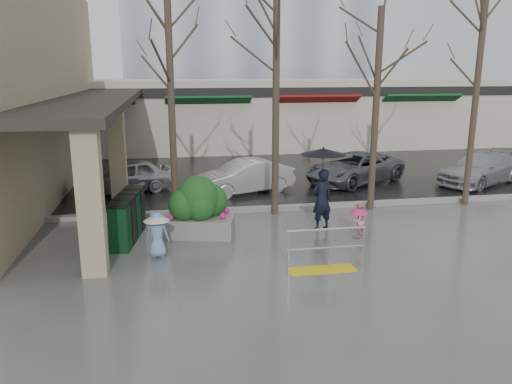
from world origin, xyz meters
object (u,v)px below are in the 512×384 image
object	(u,v)px
woman	(322,182)
car_d	(481,169)
news_boxes	(128,217)
car_c	(355,168)
handrail	(325,255)
planter	(198,207)
tree_mideast	(379,61)
child_blue	(157,230)
car_a	(124,176)
tree_midwest	(276,48)
child_pink	(358,218)
tree_west	(169,52)
car_b	(244,177)
tree_east	(481,44)

from	to	relation	value
woman	car_d	xyz separation A→B (m)	(8.28, 4.75, -0.81)
news_boxes	car_c	world-z (taller)	news_boxes
handrail	planter	xyz separation A→B (m)	(-2.74, 3.05, 0.45)
tree_mideast	planter	world-z (taller)	tree_mideast
child_blue	car_d	distance (m)	14.37
car_a	car_c	size ratio (longest dim) A/B	0.82
tree_midwest	child_pink	xyz separation A→B (m)	(1.80, -2.70, -4.68)
child_pink	news_boxes	xyz separation A→B (m)	(-6.32, 0.93, 0.09)
child_pink	car_a	bearing A→B (deg)	-70.80
handrail	car_a	distance (m)	10.12
tree_west	tree_midwest	bearing A→B (deg)	0.00
news_boxes	car_a	bearing A→B (deg)	104.39
car_b	woman	bearing A→B (deg)	-2.20
tree_west	car_a	xyz separation A→B (m)	(-1.85, 3.87, -4.45)
planter	car_b	world-z (taller)	planter
car_a	news_boxes	bearing A→B (deg)	-12.43
woman	planter	world-z (taller)	woman
handrail	tree_west	size ratio (longest dim) A/B	0.28
handrail	car_c	xyz separation A→B (m)	(4.05, 8.71, 0.25)
tree_midwest	tree_mideast	xyz separation A→B (m)	(3.30, -0.00, -0.37)
tree_east	woman	size ratio (longest dim) A/B	2.92
car_b	car_d	size ratio (longest dim) A/B	0.88
tree_west	child_pink	size ratio (longest dim) A/B	6.90
tree_east	car_c	size ratio (longest dim) A/B	1.59
tree_west	car_c	size ratio (longest dim) A/B	1.50
child_pink	tree_midwest	bearing A→B (deg)	-83.30
handrail	child_pink	distance (m)	2.67
handrail	tree_east	xyz separation A→B (m)	(6.64, 4.80, 5.01)
tree_mideast	car_a	world-z (taller)	tree_mideast
planter	tree_mideast	bearing A→B (deg)	16.59
planter	car_c	bearing A→B (deg)	39.81
tree_east	news_boxes	bearing A→B (deg)	-171.10
car_c	car_b	bearing A→B (deg)	-108.47
child_blue	tree_midwest	bearing A→B (deg)	-134.47
child_pink	planter	world-z (taller)	planter
tree_midwest	woman	bearing A→B (deg)	-61.61
car_b	handrail	bearing A→B (deg)	-14.77
tree_midwest	car_d	bearing A→B (deg)	17.41
tree_west	car_c	xyz separation A→B (m)	(7.41, 3.91, -4.45)
tree_midwest	car_c	distance (m)	7.36
tree_west	news_boxes	world-z (taller)	tree_west
tree_mideast	child_blue	world-z (taller)	tree_mideast
tree_midwest	car_a	size ratio (longest dim) A/B	1.89
tree_east	child_pink	bearing A→B (deg)	-151.62
handrail	car_d	xyz separation A→B (m)	(9.12, 7.71, 0.25)
tree_east	car_b	size ratio (longest dim) A/B	1.88
woman	planter	bearing A→B (deg)	-20.41
tree_east	tree_midwest	bearing A→B (deg)	180.00
tree_mideast	car_a	bearing A→B (deg)	155.12
car_b	car_d	bearing A→B (deg)	69.55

